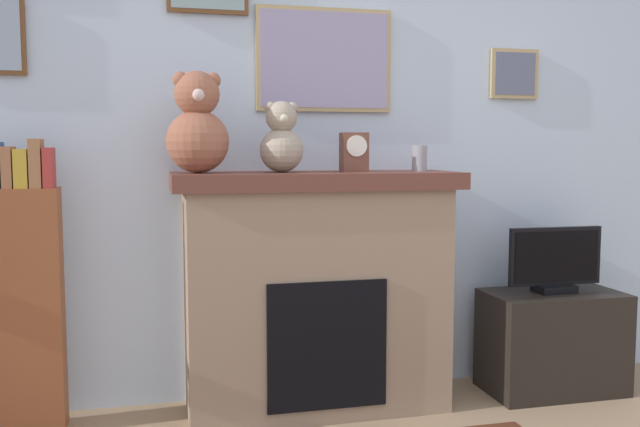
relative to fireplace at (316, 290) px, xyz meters
The scene contains 9 objects.
back_wall 0.80m from the fireplace, 51.98° to the left, with size 5.20×0.15×2.60m.
fireplace is the anchor object (origin of this frame).
bookshelf 1.36m from the fireplace, behind, with size 0.36×0.16×1.33m.
tv_stand 1.32m from the fireplace, ahead, with size 0.71×0.40×0.53m, color black.
television 1.28m from the fireplace, ahead, with size 0.52×0.14×0.34m.
candle_jar 0.83m from the fireplace, ahead, with size 0.08×0.08×0.13m, color gray.
mantel_clock 0.70m from the fireplace, ahead, with size 0.13×0.09×0.19m.
teddy_bear_grey 0.97m from the fireplace, behind, with size 0.29×0.29×0.47m.
teddy_bear_brown 0.75m from the fireplace, behind, with size 0.21×0.21×0.34m.
Camera 1 is at (-1.00, -1.53, 1.29)m, focal length 38.68 mm.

